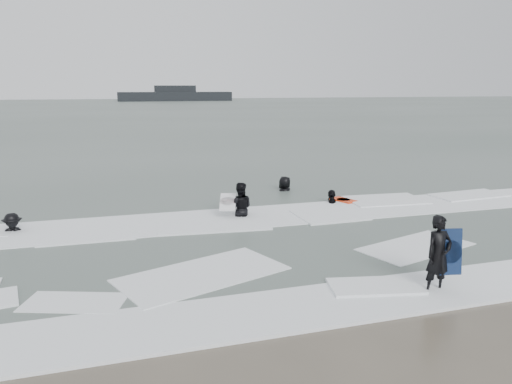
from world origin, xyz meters
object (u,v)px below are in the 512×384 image
object	(u,v)px
surfer_centre	(435,292)
surfer_wading	(240,218)
surfer_breaker	(13,234)
surfer_right_near	(331,204)
surfer_right_far	(285,192)
vessel_horizon	(175,95)

from	to	relation	value
surfer_centre	surfer_wading	world-z (taller)	surfer_wading
surfer_centre	surfer_breaker	size ratio (longest dim) A/B	1.12
surfer_right_near	surfer_right_far	distance (m)	2.68
surfer_breaker	surfer_right_far	distance (m)	10.05
surfer_right_far	vessel_horizon	distance (m)	124.77
surfer_breaker	surfer_right_near	world-z (taller)	surfer_right_near
surfer_centre	surfer_breaker	distance (m)	11.46
surfer_centre	surfer_wading	bearing A→B (deg)	103.93
surfer_breaker	surfer_right_far	xyz separation A→B (m)	(9.48, 3.35, 0.00)
surfer_breaker	vessel_horizon	bearing A→B (deg)	68.70
surfer_wading	surfer_centre	bearing A→B (deg)	124.90
surfer_centre	surfer_right_near	bearing A→B (deg)	75.86
surfer_breaker	surfer_wading	bearing A→B (deg)	-12.25
surfer_wading	surfer_right_far	size ratio (longest dim) A/B	0.96
surfer_right_far	surfer_centre	bearing A→B (deg)	49.31
surfer_wading	vessel_horizon	bearing A→B (deg)	-80.50
surfer_wading	vessel_horizon	world-z (taller)	vessel_horizon
surfer_wading	surfer_right_near	bearing A→B (deg)	-150.71
surfer_right_near	vessel_horizon	xyz separation A→B (m)	(10.79, 126.75, 1.58)
surfer_wading	surfer_breaker	size ratio (longest dim) A/B	1.16
surfer_centre	surfer_breaker	bearing A→B (deg)	137.57
surfer_centre	surfer_right_far	xyz separation A→B (m)	(0.37, 10.32, 0.00)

